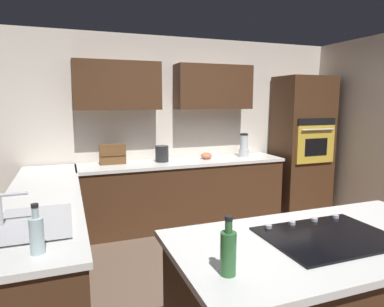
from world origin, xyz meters
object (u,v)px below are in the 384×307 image
at_px(mixing_bowl, 206,156).
at_px(oil_bottle, 228,251).
at_px(wall_oven, 302,144).
at_px(dish_soap_bottle, 37,234).
at_px(sink_unit, 34,222).
at_px(blender, 244,147).
at_px(spice_rack, 113,154).
at_px(cooktop, 327,236).
at_px(kettle, 162,154).

relative_size(mixing_bowl, oil_bottle, 0.57).
distance_m(mixing_bowl, oil_bottle, 3.25).
relative_size(wall_oven, dish_soap_bottle, 7.50).
bearing_deg(wall_oven, sink_unit, 27.90).
bearing_deg(blender, spice_rack, -1.09).
bearing_deg(sink_unit, mixing_bowl, -136.17).
bearing_deg(blender, dish_soap_bottle, 43.37).
bearing_deg(blender, oil_bottle, 59.89).
height_order(blender, oil_bottle, blender).
distance_m(wall_oven, oil_bottle, 4.07).
relative_size(cooktop, kettle, 3.49).
height_order(spice_rack, dish_soap_bottle, dish_soap_bottle).
xyz_separation_m(sink_unit, oil_bottle, (-0.92, 1.04, 0.10)).
bearing_deg(wall_oven, kettle, -1.22).
relative_size(cooktop, spice_rack, 2.29).
relative_size(kettle, dish_soap_bottle, 0.78).
distance_m(cooktop, blender, 3.02).
xyz_separation_m(wall_oven, dish_soap_bottle, (3.62, 2.43, -0.03)).
distance_m(wall_oven, dish_soap_bottle, 4.36).
distance_m(wall_oven, mixing_bowl, 1.60).
xyz_separation_m(wall_oven, cooktop, (2.00, 2.79, -0.14)).
bearing_deg(cooktop, blender, -109.34).
xyz_separation_m(wall_oven, sink_unit, (3.68, 1.95, -0.12)).
bearing_deg(mixing_bowl, sink_unit, 43.83).
xyz_separation_m(sink_unit, kettle, (-1.43, -2.00, 0.09)).
bearing_deg(spice_rack, blender, 178.91).
height_order(wall_oven, mixing_bowl, wall_oven).
distance_m(cooktop, spice_rack, 3.02).
height_order(cooktop, blender, blender).
height_order(mixing_bowl, dish_soap_bottle, dish_soap_bottle).
bearing_deg(dish_soap_bottle, spice_rack, -106.00).
bearing_deg(wall_oven, cooktop, 54.44).
bearing_deg(kettle, oil_bottle, 80.47).
distance_m(spice_rack, dish_soap_bottle, 2.61).
xyz_separation_m(mixing_bowl, oil_bottle, (1.16, 3.03, 0.07)).
distance_m(blender, kettle, 1.25).
xyz_separation_m(sink_unit, cooktop, (-1.68, 0.85, -0.01)).
height_order(cooktop, mixing_bowl, mixing_bowl).
xyz_separation_m(spice_rack, oil_bottle, (-0.14, 3.07, -0.02)).
xyz_separation_m(wall_oven, oil_bottle, (2.76, 2.99, -0.03)).
bearing_deg(wall_oven, dish_soap_bottle, 33.84).
xyz_separation_m(blender, oil_bottle, (1.76, 3.03, -0.03)).
distance_m(cooktop, kettle, 2.86).
bearing_deg(blender, cooktop, 70.66).
bearing_deg(blender, mixing_bowl, 0.00).
bearing_deg(cooktop, mixing_bowl, -97.96).
bearing_deg(sink_unit, wall_oven, -152.10).
bearing_deg(cooktop, dish_soap_bottle, -12.76).
bearing_deg(cooktop, wall_oven, -125.56).
bearing_deg(dish_soap_bottle, sink_unit, -83.05).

